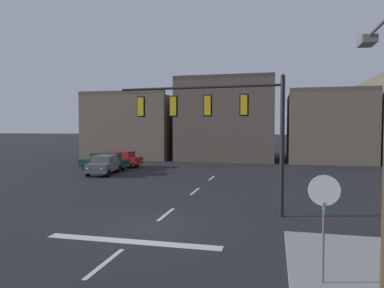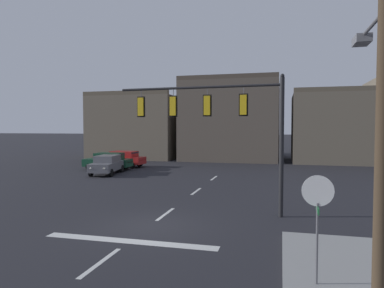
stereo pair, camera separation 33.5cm
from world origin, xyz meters
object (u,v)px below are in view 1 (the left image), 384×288
(car_lot_nearside, at_px, (105,161))
(car_lot_middle, at_px, (120,159))
(signal_mast_near_side, at_px, (220,116))
(car_lot_farside, at_px, (104,164))
(stop_sign, at_px, (324,203))

(car_lot_nearside, distance_m, car_lot_middle, 2.60)
(signal_mast_near_side, height_order, car_lot_nearside, signal_mast_near_side)
(car_lot_nearside, height_order, car_lot_farside, same)
(car_lot_middle, bearing_deg, car_lot_nearside, -97.24)
(stop_sign, bearing_deg, car_lot_middle, 124.65)
(signal_mast_near_side, bearing_deg, car_lot_middle, 127.68)
(signal_mast_near_side, distance_m, car_lot_middle, 21.12)
(signal_mast_near_side, bearing_deg, car_lot_nearside, 133.21)
(car_lot_nearside, bearing_deg, stop_sign, -51.65)
(signal_mast_near_side, height_order, car_lot_farside, signal_mast_near_side)
(stop_sign, height_order, car_lot_farside, stop_sign)
(signal_mast_near_side, distance_m, car_lot_farside, 16.50)
(car_lot_nearside, relative_size, car_lot_farside, 0.97)
(signal_mast_near_side, distance_m, stop_sign, 8.45)
(signal_mast_near_side, xyz_separation_m, car_lot_middle, (-12.71, 16.46, -3.68))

